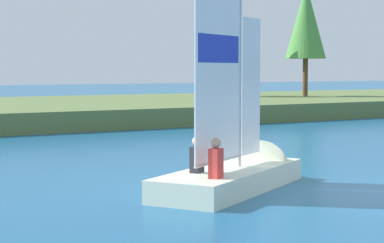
% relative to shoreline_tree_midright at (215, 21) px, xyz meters
% --- Properties ---
extents(shore_bank, '(80.00, 15.97, 0.86)m').
position_rel_shoreline_tree_midright_xyz_m(shore_bank, '(-13.59, -2.46, -5.05)').
color(shore_bank, '#5B703D').
rests_on(shore_bank, ground).
extents(shoreline_tree_midright, '(2.27, 2.27, 6.57)m').
position_rel_shoreline_tree_midright_xyz_m(shoreline_tree_midright, '(0.00, 0.00, 0.00)').
color(shoreline_tree_midright, brown).
rests_on(shoreline_tree_midright, shore_bank).
extents(shoreline_tree_right, '(2.50, 2.50, 6.89)m').
position_rel_shoreline_tree_midright_xyz_m(shoreline_tree_right, '(4.77, -2.95, -0.05)').
color(shoreline_tree_right, brown).
rests_on(shoreline_tree_right, shore_bank).
extents(sailboat, '(5.19, 3.86, 6.29)m').
position_rel_shoreline_tree_midright_xyz_m(sailboat, '(-15.32, -24.72, -5.04)').
color(sailboat, silver).
rests_on(sailboat, ground).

